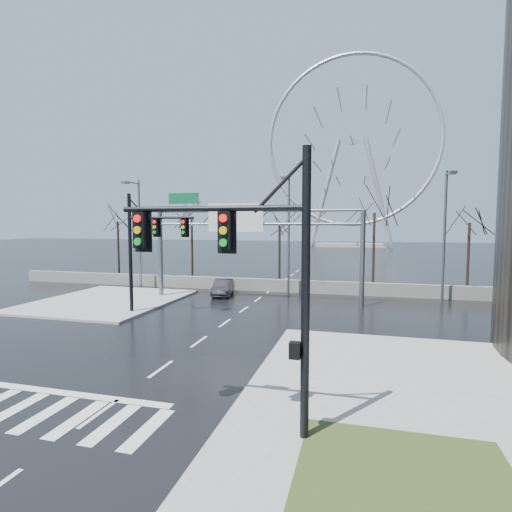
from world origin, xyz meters
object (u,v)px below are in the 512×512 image
(ferris_wheel, at_px, (352,148))
(sign_gantry, at_px, (250,235))
(signal_mast_near, at_px, (256,264))
(signal_mast_far, at_px, (145,242))
(car, at_px, (223,287))

(ferris_wheel, bearing_deg, sign_gantry, -93.84)
(signal_mast_near, xyz_separation_m, sign_gantry, (-5.52, 19.00, 0.31))
(signal_mast_far, height_order, car, signal_mast_far)
(signal_mast_far, relative_size, car, 1.96)
(signal_mast_near, bearing_deg, sign_gantry, 106.19)
(signal_mast_near, height_order, signal_mast_far, same)
(signal_mast_far, distance_m, car, 9.41)
(signal_mast_near, distance_m, ferris_wheel, 101.29)
(signal_mast_near, height_order, sign_gantry, signal_mast_near)
(signal_mast_far, height_order, ferris_wheel, ferris_wheel)
(sign_gantry, xyz_separation_m, ferris_wheel, (5.38, 80.04, 20.95))
(ferris_wheel, distance_m, car, 82.47)
(signal_mast_near, distance_m, car, 23.06)
(ferris_wheel, bearing_deg, car, -96.08)
(ferris_wheel, relative_size, car, 12.49)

